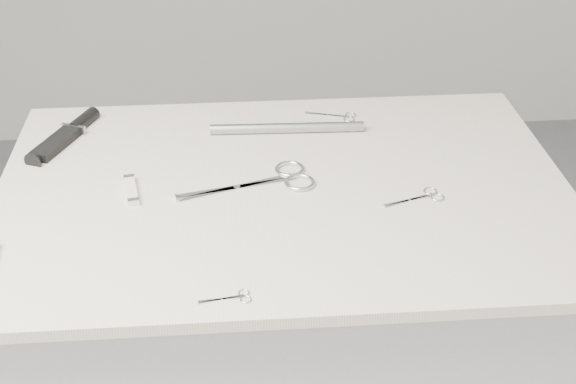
{
  "coord_description": "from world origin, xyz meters",
  "views": [
    {
      "loc": [
        -0.09,
        -1.19,
        1.64
      ],
      "look_at": [
        0.01,
        -0.02,
        0.92
      ],
      "focal_mm": 50.0,
      "sensor_mm": 36.0,
      "label": 1
    }
  ],
  "objects": [
    {
      "name": "plinth",
      "position": [
        0.0,
        0.0,
        0.45
      ],
      "size": [
        0.9,
        0.6,
        0.9
      ],
      "primitive_type": "cube",
      "color": "#B3B3B0",
      "rests_on": "ground"
    },
    {
      "name": "display_board",
      "position": [
        0.0,
        0.0,
        0.91
      ],
      "size": [
        1.0,
        0.7,
        0.02
      ],
      "primitive_type": "cube",
      "color": "beige",
      "rests_on": "plinth"
    },
    {
      "name": "large_shears",
      "position": [
        -0.02,
        0.02,
        0.92
      ],
      "size": [
        0.24,
        0.13,
        0.01
      ],
      "rotation": [
        0.0,
        0.0,
        0.28
      ],
      "color": "silver",
      "rests_on": "display_board"
    },
    {
      "name": "embroidery_scissors_a",
      "position": [
        0.23,
        -0.06,
        0.92
      ],
      "size": [
        0.11,
        0.06,
        0.0
      ],
      "rotation": [
        0.0,
        0.0,
        0.33
      ],
      "color": "silver",
      "rests_on": "display_board"
    },
    {
      "name": "embroidery_scissors_b",
      "position": [
        0.13,
        0.26,
        0.92
      ],
      "size": [
        0.1,
        0.06,
        0.0
      ],
      "rotation": [
        0.0,
        0.0,
        -0.29
      ],
      "color": "silver",
      "rests_on": "display_board"
    },
    {
      "name": "tiny_scissors",
      "position": [
        -0.1,
        -0.3,
        0.92
      ],
      "size": [
        0.08,
        0.03,
        0.0
      ],
      "rotation": [
        0.0,
        0.0,
        0.15
      ],
      "color": "silver",
      "rests_on": "display_board"
    },
    {
      "name": "sheathed_knife",
      "position": [
        -0.4,
        0.22,
        0.93
      ],
      "size": [
        0.11,
        0.2,
        0.03
      ],
      "rotation": [
        0.0,
        0.0,
        1.16
      ],
      "color": "black",
      "rests_on": "display_board"
    },
    {
      "name": "pocket_knife_b",
      "position": [
        -0.26,
        -0.0,
        0.93
      ],
      "size": [
        0.04,
        0.09,
        0.01
      ],
      "rotation": [
        0.0,
        0.0,
        1.75
      ],
      "color": "silver",
      "rests_on": "display_board"
    },
    {
      "name": "metal_rail",
      "position": [
        0.02,
        0.2,
        0.93
      ],
      "size": [
        0.3,
        0.03,
        0.02
      ],
      "primitive_type": "cylinder",
      "rotation": [
        0.0,
        1.57,
        -0.03
      ],
      "color": "gray",
      "rests_on": "display_board"
    }
  ]
}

